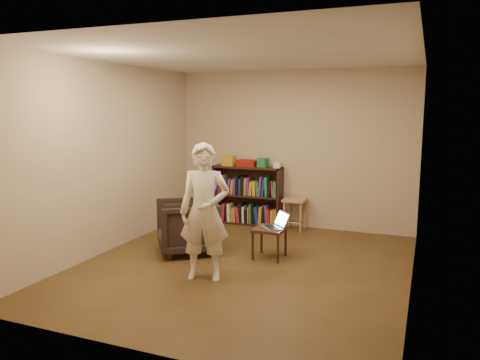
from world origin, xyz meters
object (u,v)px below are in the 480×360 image
at_px(stool, 295,205).
at_px(bookshelf, 248,199).
at_px(armchair, 187,226).
at_px(person, 205,212).
at_px(side_table, 269,233).
at_px(laptop, 276,224).

bearing_deg(stool, bookshelf, 175.70).
bearing_deg(armchair, person, 3.37).
height_order(armchair, side_table, armchair).
distance_m(armchair, side_table, 1.16).
bearing_deg(side_table, armchair, -170.95).
xyz_separation_m(stool, side_table, (0.09, -1.57, -0.07)).
height_order(stool, armchair, armchair).
xyz_separation_m(bookshelf, person, (0.48, -2.64, 0.36)).
xyz_separation_m(bookshelf, side_table, (0.94, -1.63, -0.10)).
bearing_deg(person, bookshelf, 85.52).
relative_size(bookshelf, person, 0.75).
bearing_deg(bookshelf, side_table, -60.02).
bearing_deg(laptop, person, -69.68).
bearing_deg(laptop, side_table, -106.99).
bearing_deg(armchair, laptop, 63.92).
relative_size(stool, armchair, 0.64).
bearing_deg(laptop, stool, 143.41).
height_order(laptop, person, person).
relative_size(laptop, person, 0.27).
height_order(armchair, laptop, armchair).
xyz_separation_m(armchair, person, (0.69, -0.83, 0.43)).
bearing_deg(bookshelf, armchair, -96.32).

